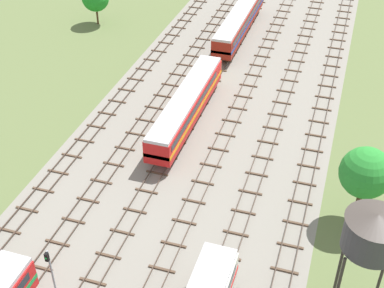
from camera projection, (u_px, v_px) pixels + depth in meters
The scene contains 13 objects.
ground_plane at pixel (219, 104), 67.29m from camera, with size 480.00×480.00×0.00m, color #5B6B3D.
ballast_bed at pixel (219, 104), 67.29m from camera, with size 28.86×176.00×0.01m, color gray.
track_far_left at pixel (131, 84), 71.06m from camera, with size 2.40×126.00×0.29m.
track_left at pixel (166, 90), 69.83m from camera, with size 2.40×126.00×0.29m.
track_centre_left at pixel (203, 96), 68.60m from camera, with size 2.40×126.00×0.29m.
track_centre at pixel (241, 102), 67.37m from camera, with size 2.40×126.00×0.29m.
track_centre_right at pixel (280, 108), 66.15m from camera, with size 2.40×126.00×0.29m.
track_right at pixel (320, 115), 64.92m from camera, with size 2.40×126.00×0.29m.
diesel_railcar_centre_left_mid at pixel (187, 105), 62.11m from camera, with size 2.96×20.50×3.80m.
passenger_coach_centre_left_midfar at pixel (240, 20), 82.29m from camera, with size 2.96×22.00×3.80m.
water_tower at pixel (374, 233), 36.92m from camera, with size 4.37×4.37×10.35m.
signal_post_near at pixel (50, 266), 41.82m from camera, with size 0.28×0.47×4.67m.
lineside_tree_2 at pixel (366, 173), 47.09m from camera, with size 4.68×4.68×7.99m.
Camera 1 is at (14.25, 0.11, 35.21)m, focal length 50.12 mm.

